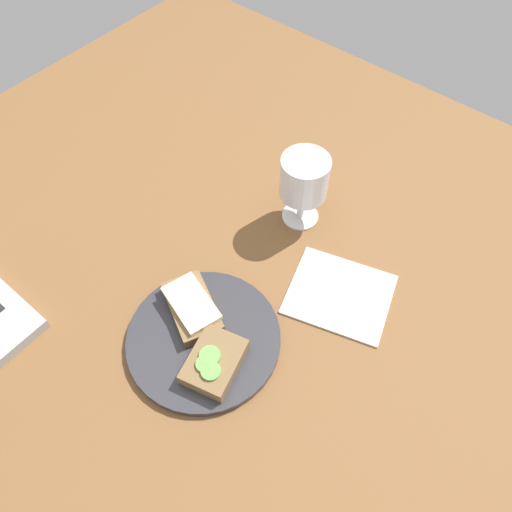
{
  "coord_description": "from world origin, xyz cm",
  "views": [
    {
      "loc": [
        -25.78,
        -30.91,
        72.02
      ],
      "look_at": [
        8.58,
        -2.66,
        8.0
      ],
      "focal_mm": 35.0,
      "sensor_mm": 36.0,
      "label": 1
    }
  ],
  "objects_px": {
    "sandwich_with_cheese": "(192,306)",
    "wine_glass": "(304,180)",
    "napkin": "(340,294)",
    "plate": "(204,339)",
    "sandwich_with_cucumber": "(214,362)"
  },
  "relations": [
    {
      "from": "wine_glass",
      "to": "sandwich_with_cheese",
      "type": "bearing_deg",
      "value": 177.54
    },
    {
      "from": "wine_glass",
      "to": "sandwich_with_cucumber",
      "type": "bearing_deg",
      "value": -166.34
    },
    {
      "from": "sandwich_with_cheese",
      "to": "napkin",
      "type": "bearing_deg",
      "value": -41.98
    },
    {
      "from": "sandwich_with_cheese",
      "to": "wine_glass",
      "type": "bearing_deg",
      "value": -2.46
    },
    {
      "from": "sandwich_with_cucumber",
      "to": "sandwich_with_cheese",
      "type": "height_order",
      "value": "same"
    },
    {
      "from": "napkin",
      "to": "sandwich_with_cucumber",
      "type": "bearing_deg",
      "value": 162.19
    },
    {
      "from": "sandwich_with_cheese",
      "to": "napkin",
      "type": "distance_m",
      "value": 0.24
    },
    {
      "from": "sandwich_with_cucumber",
      "to": "wine_glass",
      "type": "bearing_deg",
      "value": 13.66
    },
    {
      "from": "plate",
      "to": "sandwich_with_cheese",
      "type": "bearing_deg",
      "value": 62.96
    },
    {
      "from": "sandwich_with_cucumber",
      "to": "sandwich_with_cheese",
      "type": "xyz_separation_m",
      "value": [
        0.04,
        0.09,
        0.0
      ]
    },
    {
      "from": "sandwich_with_cheese",
      "to": "napkin",
      "type": "xyz_separation_m",
      "value": [
        0.17,
        -0.16,
        -0.02
      ]
    },
    {
      "from": "napkin",
      "to": "plate",
      "type": "bearing_deg",
      "value": 149.95
    },
    {
      "from": "wine_glass",
      "to": "napkin",
      "type": "distance_m",
      "value": 0.19
    },
    {
      "from": "wine_glass",
      "to": "plate",
      "type": "bearing_deg",
      "value": -173.65
    },
    {
      "from": "sandwich_with_cheese",
      "to": "wine_glass",
      "type": "xyz_separation_m",
      "value": [
        0.26,
        -0.01,
        0.07
      ]
    }
  ]
}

